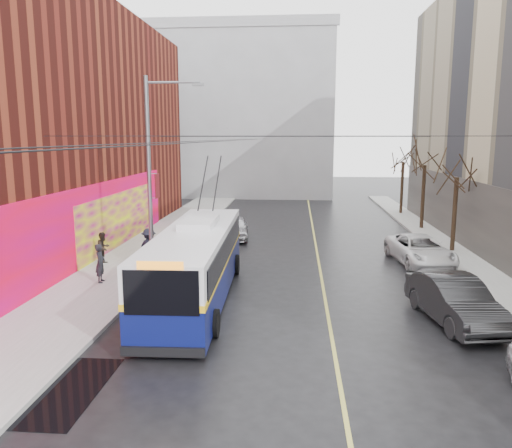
{
  "coord_description": "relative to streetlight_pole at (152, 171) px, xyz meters",
  "views": [
    {
      "loc": [
        0.3,
        -11.93,
        6.36
      ],
      "look_at": [
        -1.47,
        9.77,
        2.56
      ],
      "focal_mm": 35.0,
      "sensor_mm": 36.0,
      "label": 1
    }
  ],
  "objects": [
    {
      "name": "ground",
      "position": [
        6.14,
        -10.0,
        -4.85
      ],
      "size": [
        140.0,
        140.0,
        0.0
      ],
      "primitive_type": "plane",
      "color": "black",
      "rests_on": "ground"
    },
    {
      "name": "tree_far",
      "position": [
        15.14,
        20.0,
        0.3
      ],
      "size": [
        3.2,
        3.2,
        6.57
      ],
      "color": "black",
      "rests_on": "ground"
    },
    {
      "name": "pigeons_flying",
      "position": [
        3.25,
        1.03,
        2.16
      ],
      "size": [
        4.33,
        3.08,
        0.65
      ],
      "color": "slate"
    },
    {
      "name": "tree_near",
      "position": [
        15.14,
        6.0,
        0.13
      ],
      "size": [
        3.2,
        3.2,
        6.4
      ],
      "color": "black",
      "rests_on": "ground"
    },
    {
      "name": "sidewalk_right",
      "position": [
        15.14,
        2.0,
        -4.77
      ],
      "size": [
        2.0,
        60.0,
        0.15
      ],
      "primitive_type": "cube",
      "color": "gray",
      "rests_on": "ground"
    },
    {
      "name": "sidewalk_left",
      "position": [
        -1.86,
        2.0,
        -4.77
      ],
      "size": [
        4.0,
        60.0,
        0.15
      ],
      "primitive_type": "cube",
      "color": "gray",
      "rests_on": "ground"
    },
    {
      "name": "tree_mid",
      "position": [
        15.14,
        13.0,
        0.41
      ],
      "size": [
        3.2,
        3.2,
        6.68
      ],
      "color": "black",
      "rests_on": "ground"
    },
    {
      "name": "pedestrian_b",
      "position": [
        -3.07,
        1.5,
        -3.9
      ],
      "size": [
        0.83,
        0.93,
        1.59
      ],
      "primitive_type": "imported",
      "rotation": [
        0.0,
        0.0,
        1.22
      ],
      "color": "black",
      "rests_on": "sidewalk_left"
    },
    {
      "name": "lane_line",
      "position": [
        7.64,
        4.0,
        -4.84
      ],
      "size": [
        0.12,
        50.0,
        0.01
      ],
      "primitive_type": "cube",
      "color": "#BFB74C",
      "rests_on": "ground"
    },
    {
      "name": "building_far",
      "position": [
        0.14,
        34.99,
        4.17
      ],
      "size": [
        20.5,
        12.1,
        18.0
      ],
      "color": "gray",
      "rests_on": "ground"
    },
    {
      "name": "puddle",
      "position": [
        0.49,
        -10.57,
        -4.84
      ],
      "size": [
        2.09,
        3.7,
        0.01
      ],
      "primitive_type": "cube",
      "color": "black",
      "rests_on": "ground"
    },
    {
      "name": "pedestrian_a",
      "position": [
        -1.97,
        -1.63,
        -3.85
      ],
      "size": [
        0.48,
        0.66,
        1.68
      ],
      "primitive_type": "imported",
      "rotation": [
        0.0,
        0.0,
        1.7
      ],
      "color": "black",
      "rests_on": "sidewalk_left"
    },
    {
      "name": "trolleybus",
      "position": [
        2.54,
        -3.16,
        -3.33
      ],
      "size": [
        2.96,
        11.61,
        5.46
      ],
      "rotation": [
        0.0,
        0.0,
        0.03
      ],
      "color": "#0A104B",
      "rests_on": "ground"
    },
    {
      "name": "following_car",
      "position": [
        2.59,
        8.89,
        -4.14
      ],
      "size": [
        2.03,
        4.27,
        1.41
      ],
      "primitive_type": "imported",
      "rotation": [
        0.0,
        0.0,
        0.09
      ],
      "color": "#B6B6BB",
      "rests_on": "ground"
    },
    {
      "name": "pedestrian_c",
      "position": [
        -0.65,
        1.18,
        -3.76
      ],
      "size": [
        1.39,
        1.23,
        1.87
      ],
      "primitive_type": "imported",
      "rotation": [
        0.0,
        0.0,
        2.57
      ],
      "color": "black",
      "rests_on": "sidewalk_left"
    },
    {
      "name": "parked_car_b",
      "position": [
        11.94,
        -4.92,
        -4.05
      ],
      "size": [
        2.49,
        5.08,
        1.6
      ],
      "primitive_type": "imported",
      "rotation": [
        0.0,
        0.0,
        0.17
      ],
      "color": "#242426",
      "rests_on": "ground"
    },
    {
      "name": "streetlight_pole",
      "position": [
        0.0,
        0.0,
        0.0
      ],
      "size": [
        2.65,
        0.6,
        9.0
      ],
      "color": "slate",
      "rests_on": "ground"
    },
    {
      "name": "catenary_wires",
      "position": [
        3.6,
        4.77,
        1.4
      ],
      "size": [
        18.0,
        60.0,
        0.22
      ],
      "color": "black"
    },
    {
      "name": "parked_car_c",
      "position": [
        12.74,
        3.37,
        -4.13
      ],
      "size": [
        3.05,
        5.42,
        1.43
      ],
      "primitive_type": "imported",
      "rotation": [
        0.0,
        0.0,
        0.14
      ],
      "color": "silver",
      "rests_on": "ground"
    }
  ]
}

